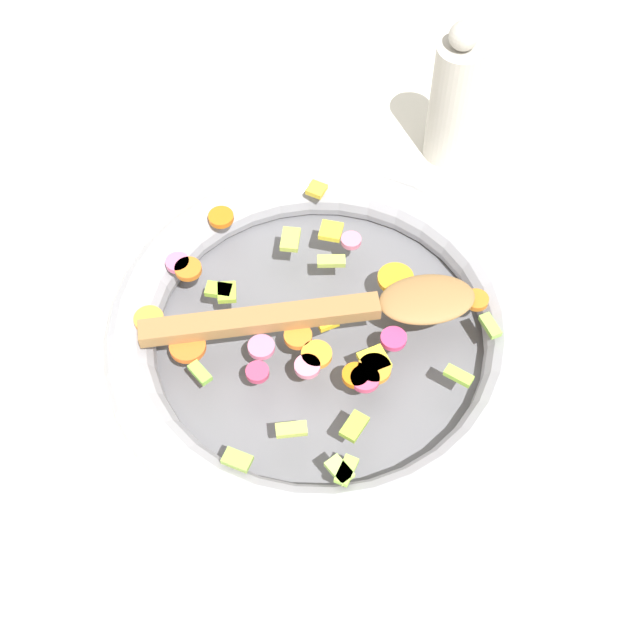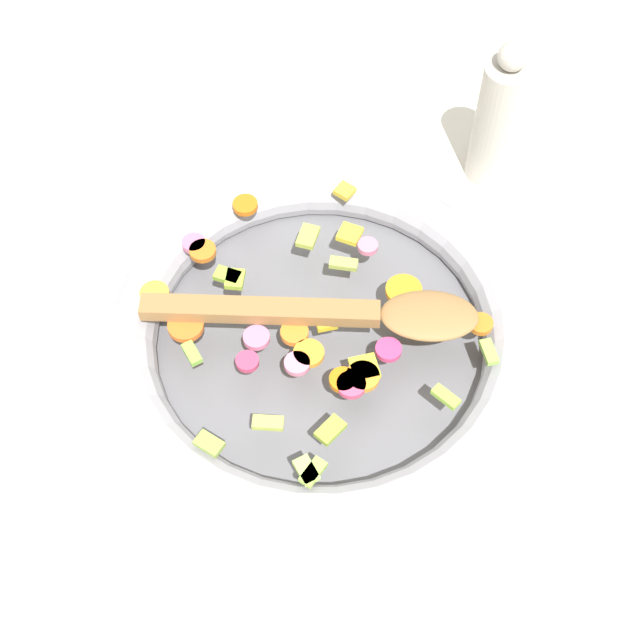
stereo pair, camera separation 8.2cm
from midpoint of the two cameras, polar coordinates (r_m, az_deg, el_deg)
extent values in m
plane|color=silver|center=(0.87, -2.72, -2.02)|extent=(4.00, 4.00, 0.00)
cylinder|color=slate|center=(0.86, -2.73, -1.82)|extent=(0.36, 0.36, 0.01)
torus|color=#9E9EA5|center=(0.85, -2.78, -1.14)|extent=(0.41, 0.41, 0.05)
cylinder|color=orange|center=(0.87, -11.14, 3.02)|extent=(0.03, 0.03, 0.01)
cylinder|color=orange|center=(0.79, 0.54, -3.37)|extent=(0.03, 0.03, 0.01)
cylinder|color=orange|center=(0.84, -13.66, -0.17)|extent=(0.03, 0.03, 0.01)
cylinder|color=orange|center=(0.90, -8.97, 6.33)|extent=(0.04, 0.04, 0.01)
cylinder|color=orange|center=(0.82, -11.33, -1.89)|extent=(0.05, 0.05, 0.01)
cylinder|color=orange|center=(0.81, -4.32, -1.28)|extent=(0.03, 0.03, 0.01)
cylinder|color=orange|center=(0.84, 7.25, 1.07)|extent=(0.03, 0.03, 0.01)
cylinder|color=orange|center=(0.80, -3.16, -2.45)|extent=(0.04, 0.04, 0.01)
cylinder|color=orange|center=(0.79, -0.68, -3.80)|extent=(0.03, 0.03, 0.01)
cylinder|color=orange|center=(0.85, 2.10, 2.46)|extent=(0.05, 0.05, 0.01)
cube|color=#8BAC47|center=(0.76, -8.46, -9.10)|extent=(0.03, 0.02, 0.01)
cube|color=#BED053|center=(0.77, -4.94, -7.24)|extent=(0.03, 0.02, 0.01)
cube|color=#9ED24E|center=(0.75, -1.48, -9.87)|extent=(0.01, 0.03, 0.01)
cube|color=#92C94D|center=(0.82, 8.06, -0.59)|extent=(0.02, 0.03, 0.01)
cube|color=#84BE45|center=(0.80, -10.62, -3.57)|extent=(0.03, 0.02, 0.01)
cube|color=#9CD244|center=(0.79, 5.95, -3.80)|extent=(0.03, 0.02, 0.01)
cube|color=#AFC552|center=(0.86, -2.01, 3.59)|extent=(0.03, 0.02, 0.01)
cube|color=#ABD561|center=(0.75, -1.93, -9.83)|extent=(0.03, 0.03, 0.01)
cube|color=#B4C74B|center=(0.88, -4.60, 4.97)|extent=(0.02, 0.03, 0.01)
cube|color=#A1C63C|center=(0.85, -8.83, 1.42)|extent=(0.02, 0.03, 0.01)
cube|color=#92BE3B|center=(0.85, -9.26, 1.73)|extent=(0.03, 0.02, 0.01)
cube|color=#9ABD3A|center=(0.77, -0.88, -7.07)|extent=(0.02, 0.03, 0.01)
cylinder|color=#E44A71|center=(0.79, -0.09, -4.02)|extent=(0.04, 0.04, 0.01)
cylinder|color=pink|center=(0.81, -6.69, -1.96)|extent=(0.03, 0.03, 0.01)
cylinder|color=pink|center=(0.88, -0.92, 4.98)|extent=(0.02, 0.02, 0.01)
cylinder|color=#C93C61|center=(0.80, -6.99, -3.57)|extent=(0.02, 0.02, 0.01)
cylinder|color=pink|center=(0.88, -11.78, 3.41)|extent=(0.03, 0.03, 0.01)
cylinder|color=pink|center=(0.80, -3.78, -3.22)|extent=(0.03, 0.03, 0.01)
cylinder|color=#D73A70|center=(0.81, 1.77, -1.63)|extent=(0.03, 0.03, 0.01)
cube|color=yellow|center=(0.88, -1.97, 5.52)|extent=(0.02, 0.02, 0.01)
cube|color=yellow|center=(0.92, -2.81, 8.18)|extent=(0.02, 0.02, 0.01)
cube|color=yellow|center=(0.82, -2.48, -0.25)|extent=(0.03, 0.03, 0.01)
cube|color=yellow|center=(0.80, 0.54, -2.83)|extent=(0.03, 0.03, 0.01)
cube|color=olive|center=(0.81, -6.74, -0.18)|extent=(0.21, 0.12, 0.01)
ellipsoid|color=olive|center=(0.82, 4.04, 1.12)|extent=(0.11, 0.09, 0.01)
cylinder|color=#B2ADA3|center=(0.98, 6.06, 13.47)|extent=(0.05, 0.05, 0.15)
sphere|color=#B2ADA3|center=(0.92, 6.57, 17.49)|extent=(0.03, 0.03, 0.03)
camera|label=1|loc=(0.04, -92.87, -4.35)|focal=50.00mm
camera|label=2|loc=(0.04, 87.13, 4.35)|focal=50.00mm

